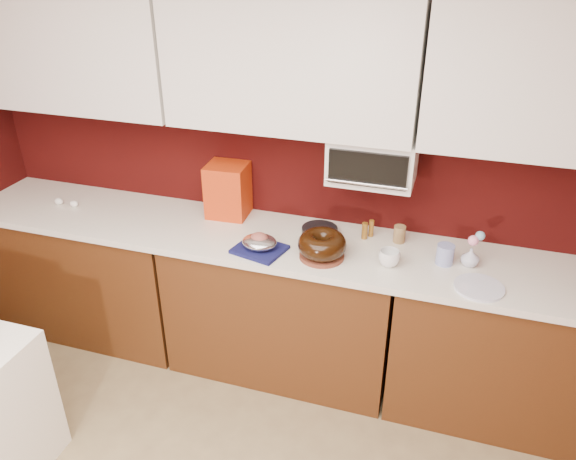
# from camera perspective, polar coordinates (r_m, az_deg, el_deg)

# --- Properties ---
(wall_back) EXTENTS (4.00, 0.02, 2.50)m
(wall_back) POSITION_cam_1_polar(r_m,az_deg,el_deg) (3.28, 1.12, 6.94)
(wall_back) COLOR #350807
(wall_back) RESTS_ON floor
(base_cabinet_left) EXTENTS (1.31, 0.58, 0.86)m
(base_cabinet_left) POSITION_cam_1_polar(r_m,az_deg,el_deg) (3.97, -19.18, -3.97)
(base_cabinet_left) COLOR #4F290F
(base_cabinet_left) RESTS_ON floor
(base_cabinet_center) EXTENTS (1.31, 0.58, 0.86)m
(base_cabinet_center) POSITION_cam_1_polar(r_m,az_deg,el_deg) (3.42, -0.51, -7.83)
(base_cabinet_center) COLOR #4F290F
(base_cabinet_center) RESTS_ON floor
(base_cabinet_right) EXTENTS (1.31, 0.58, 0.86)m
(base_cabinet_right) POSITION_cam_1_polar(r_m,az_deg,el_deg) (3.34, 22.27, -11.34)
(base_cabinet_right) COLOR #4F290F
(base_cabinet_right) RESTS_ON floor
(countertop) EXTENTS (4.00, 0.62, 0.04)m
(countertop) POSITION_cam_1_polar(r_m,az_deg,el_deg) (3.17, -0.55, -1.25)
(countertop) COLOR silver
(countertop) RESTS_ON base_cabinet_center
(upper_cabinet_left) EXTENTS (1.31, 0.33, 0.70)m
(upper_cabinet_left) POSITION_cam_1_polar(r_m,az_deg,el_deg) (3.58, -21.51, 16.90)
(upper_cabinet_left) COLOR white
(upper_cabinet_left) RESTS_ON wall_back
(upper_cabinet_center) EXTENTS (1.31, 0.33, 0.70)m
(upper_cabinet_center) POSITION_cam_1_polar(r_m,az_deg,el_deg) (2.96, 0.28, 16.71)
(upper_cabinet_center) COLOR white
(upper_cabinet_center) RESTS_ON wall_back
(toaster_oven) EXTENTS (0.45, 0.30, 0.25)m
(toaster_oven) POSITION_cam_1_polar(r_m,az_deg,el_deg) (3.01, 8.63, 7.18)
(toaster_oven) COLOR white
(toaster_oven) RESTS_ON upper_cabinet_center
(toaster_oven_door) EXTENTS (0.40, 0.02, 0.18)m
(toaster_oven_door) POSITION_cam_1_polar(r_m,az_deg,el_deg) (2.87, 8.07, 6.10)
(toaster_oven_door) COLOR black
(toaster_oven_door) RESTS_ON toaster_oven
(toaster_oven_handle) EXTENTS (0.42, 0.02, 0.02)m
(toaster_oven_handle) POSITION_cam_1_polar(r_m,az_deg,el_deg) (2.88, 7.92, 4.62)
(toaster_oven_handle) COLOR silver
(toaster_oven_handle) RESTS_ON toaster_oven
(cake_base) EXTENTS (0.31, 0.31, 0.02)m
(cake_base) POSITION_cam_1_polar(r_m,az_deg,el_deg) (2.99, 3.45, -2.60)
(cake_base) COLOR brown
(cake_base) RESTS_ON countertop
(bundt_cake) EXTENTS (0.31, 0.31, 0.10)m
(bundt_cake) POSITION_cam_1_polar(r_m,az_deg,el_deg) (2.96, 3.48, -1.45)
(bundt_cake) COLOR black
(bundt_cake) RESTS_ON cake_base
(navy_towel) EXTENTS (0.30, 0.27, 0.02)m
(navy_towel) POSITION_cam_1_polar(r_m,az_deg,el_deg) (3.05, -2.91, -1.97)
(navy_towel) COLOR #131447
(navy_towel) RESTS_ON countertop
(foil_ham_nest) EXTENTS (0.22, 0.20, 0.07)m
(foil_ham_nest) POSITION_cam_1_polar(r_m,az_deg,el_deg) (3.03, -2.93, -1.23)
(foil_ham_nest) COLOR silver
(foil_ham_nest) RESTS_ON navy_towel
(roasted_ham) EXTENTS (0.12, 0.11, 0.06)m
(roasted_ham) POSITION_cam_1_polar(r_m,az_deg,el_deg) (3.01, -2.94, -0.82)
(roasted_ham) COLOR #A05349
(roasted_ham) RESTS_ON foil_ham_nest
(pandoro_box) EXTENTS (0.25, 0.23, 0.32)m
(pandoro_box) POSITION_cam_1_polar(r_m,az_deg,el_deg) (3.39, -6.11, 4.06)
(pandoro_box) COLOR #AE170B
(pandoro_box) RESTS_ON countertop
(dark_pan) EXTENTS (0.25, 0.25, 0.04)m
(dark_pan) POSITION_cam_1_polar(r_m,az_deg,el_deg) (3.22, 3.24, -0.06)
(dark_pan) COLOR black
(dark_pan) RESTS_ON countertop
(coffee_mug) EXTENTS (0.13, 0.13, 0.11)m
(coffee_mug) POSITION_cam_1_polar(r_m,az_deg,el_deg) (2.94, 10.26, -2.67)
(coffee_mug) COLOR white
(coffee_mug) RESTS_ON countertop
(blue_jar) EXTENTS (0.12, 0.12, 0.11)m
(blue_jar) POSITION_cam_1_polar(r_m,az_deg,el_deg) (3.02, 15.66, -2.41)
(blue_jar) COLOR #1B3299
(blue_jar) RESTS_ON countertop
(flower_vase) EXTENTS (0.10, 0.10, 0.11)m
(flower_vase) POSITION_cam_1_polar(r_m,az_deg,el_deg) (3.04, 18.05, -2.54)
(flower_vase) COLOR silver
(flower_vase) RESTS_ON countertop
(flower_pink) EXTENTS (0.05, 0.05, 0.05)m
(flower_pink) POSITION_cam_1_polar(r_m,az_deg,el_deg) (3.00, 18.31, -1.02)
(flower_pink) COLOR pink
(flower_pink) RESTS_ON flower_vase
(flower_blue) EXTENTS (0.05, 0.05, 0.05)m
(flower_blue) POSITION_cam_1_polar(r_m,az_deg,el_deg) (3.01, 18.94, -0.56)
(flower_blue) COLOR #7BABC5
(flower_blue) RESTS_ON flower_vase
(china_plate) EXTENTS (0.24, 0.24, 0.01)m
(china_plate) POSITION_cam_1_polar(r_m,az_deg,el_deg) (2.89, 18.83, -5.54)
(china_plate) COLOR white
(china_plate) RESTS_ON countertop
(amber_bottle) EXTENTS (0.04, 0.04, 0.10)m
(amber_bottle) POSITION_cam_1_polar(r_m,az_deg,el_deg) (3.18, 7.80, -0.09)
(amber_bottle) COLOR brown
(amber_bottle) RESTS_ON countertop
(paper_cup) EXTENTS (0.08, 0.08, 0.10)m
(paper_cup) POSITION_cam_1_polar(r_m,az_deg,el_deg) (3.17, 11.25, -0.41)
(paper_cup) COLOR olive
(paper_cup) RESTS_ON countertop
(egg_left) EXTENTS (0.07, 0.06, 0.04)m
(egg_left) POSITION_cam_1_polar(r_m,az_deg,el_deg) (3.84, -22.26, 2.73)
(egg_left) COLOR silver
(egg_left) RESTS_ON countertop
(egg_right) EXTENTS (0.06, 0.04, 0.04)m
(egg_right) POSITION_cam_1_polar(r_m,az_deg,el_deg) (3.77, -20.91, 2.51)
(egg_right) COLOR white
(egg_right) RESTS_ON countertop
(amber_bottle_tall) EXTENTS (0.03, 0.03, 0.10)m
(amber_bottle_tall) POSITION_cam_1_polar(r_m,az_deg,el_deg) (3.21, 8.46, 0.17)
(amber_bottle_tall) COLOR brown
(amber_bottle_tall) RESTS_ON countertop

